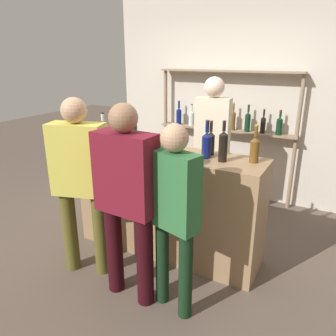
{
  "coord_description": "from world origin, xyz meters",
  "views": [
    {
      "loc": [
        1.46,
        -2.69,
        1.98
      ],
      "look_at": [
        0.0,
        0.0,
        0.93
      ],
      "focal_mm": 35.0,
      "sensor_mm": 36.0,
      "label": 1
    }
  ],
  "objects_px": {
    "counter_bottle_3": "(211,142)",
    "customer_left": "(80,177)",
    "customer_center": "(127,193)",
    "server_behind_counter": "(212,138)",
    "counter_bottle_4": "(134,132)",
    "counter_bottle_1": "(103,131)",
    "customer_right": "(174,207)",
    "counter_bottle_5": "(207,144)",
    "counter_bottle_2": "(255,149)",
    "counter_bottle_0": "(223,146)",
    "cork_jar": "(150,142)"
  },
  "relations": [
    {
      "from": "customer_center",
      "to": "counter_bottle_3",
      "type": "bearing_deg",
      "value": -17.71
    },
    {
      "from": "counter_bottle_1",
      "to": "customer_right",
      "type": "bearing_deg",
      "value": -30.04
    },
    {
      "from": "counter_bottle_1",
      "to": "server_behind_counter",
      "type": "xyz_separation_m",
      "value": [
        0.89,
        0.88,
        -0.16
      ]
    },
    {
      "from": "counter_bottle_3",
      "to": "counter_bottle_1",
      "type": "bearing_deg",
      "value": -172.21
    },
    {
      "from": "counter_bottle_2",
      "to": "counter_bottle_5",
      "type": "distance_m",
      "value": 0.43
    },
    {
      "from": "counter_bottle_1",
      "to": "counter_bottle_5",
      "type": "distance_m",
      "value": 1.15
    },
    {
      "from": "counter_bottle_3",
      "to": "counter_bottle_4",
      "type": "height_order",
      "value": "counter_bottle_4"
    },
    {
      "from": "counter_bottle_0",
      "to": "counter_bottle_1",
      "type": "relative_size",
      "value": 1.1
    },
    {
      "from": "counter_bottle_2",
      "to": "counter_bottle_5",
      "type": "xyz_separation_m",
      "value": [
        -0.42,
        -0.07,
        0.01
      ]
    },
    {
      "from": "counter_bottle_2",
      "to": "customer_right",
      "type": "relative_size",
      "value": 0.22
    },
    {
      "from": "cork_jar",
      "to": "customer_right",
      "type": "distance_m",
      "value": 1.06
    },
    {
      "from": "cork_jar",
      "to": "server_behind_counter",
      "type": "distance_m",
      "value": 0.89
    },
    {
      "from": "counter_bottle_4",
      "to": "customer_right",
      "type": "height_order",
      "value": "customer_right"
    },
    {
      "from": "cork_jar",
      "to": "customer_center",
      "type": "distance_m",
      "value": 0.89
    },
    {
      "from": "customer_right",
      "to": "server_behind_counter",
      "type": "xyz_separation_m",
      "value": [
        -0.32,
        1.58,
        0.15
      ]
    },
    {
      "from": "counter_bottle_0",
      "to": "customer_center",
      "type": "relative_size",
      "value": 0.22
    },
    {
      "from": "counter_bottle_1",
      "to": "server_behind_counter",
      "type": "relative_size",
      "value": 0.19
    },
    {
      "from": "counter_bottle_2",
      "to": "customer_right",
      "type": "height_order",
      "value": "customer_right"
    },
    {
      "from": "counter_bottle_1",
      "to": "counter_bottle_5",
      "type": "bearing_deg",
      "value": 2.37
    },
    {
      "from": "customer_center",
      "to": "server_behind_counter",
      "type": "distance_m",
      "value": 1.62
    },
    {
      "from": "counter_bottle_3",
      "to": "customer_left",
      "type": "relative_size",
      "value": 0.2
    },
    {
      "from": "counter_bottle_0",
      "to": "counter_bottle_1",
      "type": "distance_m",
      "value": 1.32
    },
    {
      "from": "counter_bottle_0",
      "to": "counter_bottle_4",
      "type": "xyz_separation_m",
      "value": [
        -1.01,
        0.11,
        -0.01
      ]
    },
    {
      "from": "customer_right",
      "to": "customer_center",
      "type": "bearing_deg",
      "value": 111.25
    },
    {
      "from": "counter_bottle_4",
      "to": "customer_center",
      "type": "xyz_separation_m",
      "value": [
        0.5,
        -0.86,
        -0.27
      ]
    },
    {
      "from": "counter_bottle_0",
      "to": "server_behind_counter",
      "type": "bearing_deg",
      "value": 116.54
    },
    {
      "from": "counter_bottle_2",
      "to": "counter_bottle_5",
      "type": "bearing_deg",
      "value": -170.2
    },
    {
      "from": "counter_bottle_1",
      "to": "customer_center",
      "type": "relative_size",
      "value": 0.2
    },
    {
      "from": "customer_right",
      "to": "customer_left",
      "type": "xyz_separation_m",
      "value": [
        -0.97,
        0.06,
        0.05
      ]
    },
    {
      "from": "counter_bottle_5",
      "to": "customer_left",
      "type": "distance_m",
      "value": 1.17
    },
    {
      "from": "counter_bottle_2",
      "to": "customer_right",
      "type": "bearing_deg",
      "value": -113.98
    },
    {
      "from": "counter_bottle_1",
      "to": "counter_bottle_0",
      "type": "bearing_deg",
      "value": 0.54
    },
    {
      "from": "counter_bottle_3",
      "to": "cork_jar",
      "type": "height_order",
      "value": "counter_bottle_3"
    },
    {
      "from": "counter_bottle_4",
      "to": "customer_right",
      "type": "xyz_separation_m",
      "value": [
        0.9,
        -0.82,
        -0.32
      ]
    },
    {
      "from": "counter_bottle_3",
      "to": "counter_bottle_5",
      "type": "distance_m",
      "value": 0.11
    },
    {
      "from": "counter_bottle_2",
      "to": "customer_left",
      "type": "height_order",
      "value": "customer_left"
    },
    {
      "from": "counter_bottle_3",
      "to": "customer_left",
      "type": "distance_m",
      "value": 1.23
    },
    {
      "from": "counter_bottle_0",
      "to": "counter_bottle_2",
      "type": "distance_m",
      "value": 0.27
    },
    {
      "from": "counter_bottle_0",
      "to": "server_behind_counter",
      "type": "height_order",
      "value": "server_behind_counter"
    },
    {
      "from": "counter_bottle_0",
      "to": "counter_bottle_3",
      "type": "bearing_deg",
      "value": 140.28
    },
    {
      "from": "counter_bottle_2",
      "to": "counter_bottle_5",
      "type": "height_order",
      "value": "counter_bottle_5"
    },
    {
      "from": "customer_left",
      "to": "counter_bottle_2",
      "type": "bearing_deg",
      "value": -77.78
    },
    {
      "from": "counter_bottle_3",
      "to": "customer_center",
      "type": "bearing_deg",
      "value": -110.52
    },
    {
      "from": "counter_bottle_1",
      "to": "counter_bottle_2",
      "type": "distance_m",
      "value": 1.57
    },
    {
      "from": "counter_bottle_5",
      "to": "cork_jar",
      "type": "xyz_separation_m",
      "value": [
        -0.63,
        0.03,
        -0.06
      ]
    },
    {
      "from": "counter_bottle_4",
      "to": "counter_bottle_5",
      "type": "height_order",
      "value": "counter_bottle_4"
    },
    {
      "from": "counter_bottle_0",
      "to": "server_behind_counter",
      "type": "distance_m",
      "value": 0.98
    },
    {
      "from": "counter_bottle_4",
      "to": "server_behind_counter",
      "type": "relative_size",
      "value": 0.21
    },
    {
      "from": "counter_bottle_3",
      "to": "customer_left",
      "type": "xyz_separation_m",
      "value": [
        -0.91,
        -0.8,
        -0.25
      ]
    },
    {
      "from": "counter_bottle_0",
      "to": "counter_bottle_4",
      "type": "bearing_deg",
      "value": 173.99
    }
  ]
}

